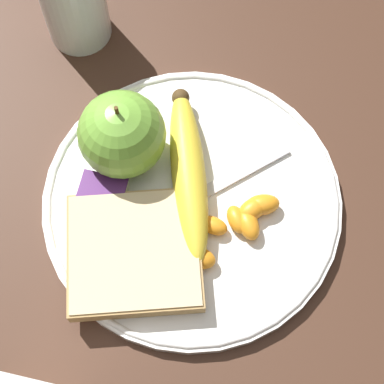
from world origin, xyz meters
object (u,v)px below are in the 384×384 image
Objects in this scene: juice_glass at (74,3)px; banana at (188,172)px; apple at (122,135)px; bread_slice at (134,253)px; jam_packet at (103,195)px; plate at (192,201)px; fork at (193,199)px.

juice_glass is 0.22m from banana.
apple is (0.09, -0.14, 0.01)m from juice_glass.
bread_slice is at bearing -109.46° from banana.
apple is at bearing -57.32° from juice_glass.
apple is at bearing 168.99° from banana.
bread_slice is 0.07m from jam_packet.
apple reaches higher than juice_glass.
juice_glass is 0.27m from bread_slice.
plate is 0.09m from apple.
apple is 0.09m from fork.
jam_packet is (-0.07, -0.04, -0.01)m from banana.
banana is at bearing -109.00° from fork.
apple reaches higher than fork.
banana is 1.22× the size of bread_slice.
jam_packet is at bearing 131.86° from bread_slice.
juice_glass is 2.33× the size of jam_packet.
juice_glass reaches higher than banana.
bread_slice is 1.02× the size of fork.
apple is (-0.07, 0.03, 0.05)m from plate.
jam_packet is at bearing -167.87° from plate.
jam_packet is at bearing -66.90° from juice_glass.
juice_glass is at bearing 135.64° from banana.
fork is (0.04, 0.07, -0.01)m from bread_slice.
plate is 1.97× the size of fork.
fork is (0.01, -0.02, -0.01)m from banana.
banana is at bearing 70.54° from bread_slice.
banana is at bearing -11.01° from apple.
juice_glass is 0.21m from jam_packet.
fork is at bearing 21.76° from plate.
bread_slice is (-0.03, -0.09, -0.01)m from banana.
plate is at bearing -24.14° from apple.
fork reaches higher than plate.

